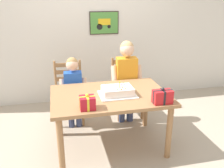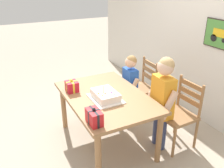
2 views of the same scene
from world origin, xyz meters
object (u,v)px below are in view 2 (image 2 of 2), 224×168
at_px(child_younger, 130,82).
at_px(child_older, 163,95).
at_px(gift_box_red_large, 72,86).
at_px(birthday_cake, 105,96).
at_px(chair_left, 141,88).
at_px(dining_table, 106,102).
at_px(gift_box_beside_cake, 94,117).
at_px(chair_right, 179,114).

bearing_deg(child_younger, child_older, -0.03).
relative_size(gift_box_red_large, child_older, 0.14).
height_order(birthday_cake, child_younger, child_younger).
relative_size(birthday_cake, chair_left, 0.48).
height_order(chair_left, child_older, child_older).
bearing_deg(child_younger, dining_table, -56.39).
xyz_separation_m(gift_box_beside_cake, child_older, (-0.13, 0.98, -0.04)).
distance_m(gift_box_red_large, chair_right, 1.45).
bearing_deg(gift_box_beside_cake, birthday_cake, 142.28).
xyz_separation_m(dining_table, child_younger, (-0.40, 0.60, 0.01)).
height_order(birthday_cake, child_older, child_older).
bearing_deg(chair_right, gift_box_beside_cake, -87.20).
bearing_deg(dining_table, gift_box_red_large, -132.85).
distance_m(birthday_cake, gift_box_beside_cake, 0.55).
height_order(dining_table, child_younger, child_younger).
bearing_deg(child_younger, chair_left, 103.27).
xyz_separation_m(dining_table, chair_left, (-0.46, 0.84, -0.17)).
relative_size(chair_left, child_older, 0.73).
xyz_separation_m(dining_table, child_older, (0.38, 0.60, 0.13)).
bearing_deg(chair_right, dining_table, -118.39).
distance_m(gift_box_beside_cake, child_older, 0.99).
distance_m(gift_box_beside_cake, child_younger, 1.35).
height_order(chair_left, chair_right, same).
bearing_deg(gift_box_red_large, chair_left, 96.67).
xyz_separation_m(child_older, child_younger, (-0.78, 0.00, -0.12)).
relative_size(birthday_cake, gift_box_beside_cake, 2.01).
relative_size(chair_right, child_younger, 0.87).
distance_m(chair_right, child_younger, 0.91).
bearing_deg(gift_box_beside_cake, child_younger, 132.97).
xyz_separation_m(gift_box_red_large, chair_left, (-0.14, 1.19, -0.33)).
distance_m(gift_box_beside_cake, chair_left, 1.60).
xyz_separation_m(dining_table, birthday_cake, (0.08, -0.05, 0.14)).
bearing_deg(chair_right, child_older, -106.71).
distance_m(chair_right, child_older, 0.39).
bearing_deg(dining_table, chair_right, 61.61).
height_order(gift_box_red_large, child_older, child_older).
bearing_deg(gift_box_red_large, chair_right, 56.89).
bearing_deg(dining_table, chair_left, 118.36).
distance_m(dining_table, gift_box_beside_cake, 0.66).
bearing_deg(dining_table, birthday_cake, -29.91).
height_order(dining_table, gift_box_red_large, gift_box_red_large).
distance_m(dining_table, birthday_cake, 0.17).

